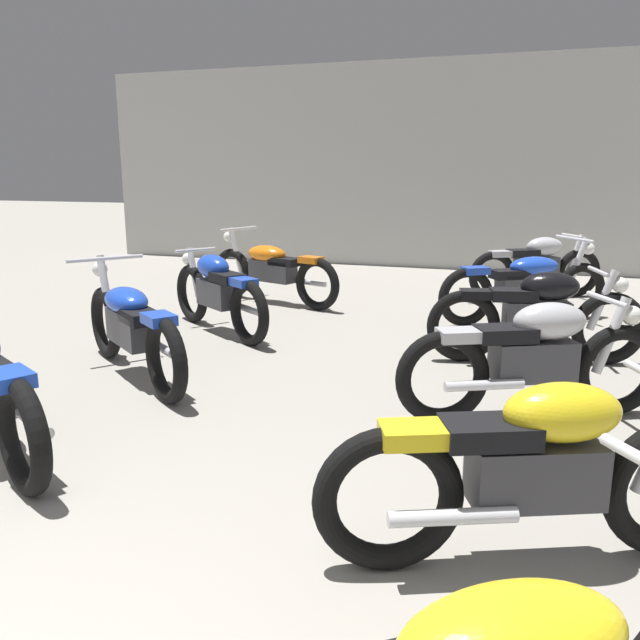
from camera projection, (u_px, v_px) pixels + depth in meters
The scene contains 9 objects.
back_wall at pixel (445, 166), 11.32m from camera, with size 13.21×0.24×3.60m, color #B2B2AD.
motorcycle_left_row_2 at pixel (131, 326), 5.44m from camera, with size 1.80×1.39×0.97m.
motorcycle_left_row_3 at pixel (218, 291), 6.95m from camera, with size 1.68×1.21×0.88m.
motorcycle_left_row_4 at pixel (272, 269), 8.52m from camera, with size 2.09×0.94×0.97m.
motorcycle_right_row_1 at pixel (538, 468), 2.82m from camera, with size 1.85×0.88×0.88m.
motorcycle_right_row_2 at pixel (535, 357), 4.50m from camera, with size 1.82×0.97×0.88m.
motorcycle_right_row_3 at pixel (538, 314), 5.84m from camera, with size 1.93×0.69×0.88m.
motorcycle_right_row_4 at pixel (526, 284), 7.43m from camera, with size 1.86×1.30×0.97m.
motorcycle_right_row_5 at pixel (537, 265), 8.83m from camera, with size 1.75×1.10×0.88m.
Camera 1 is at (1.62, -0.47, 1.73)m, focal length 36.20 mm.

